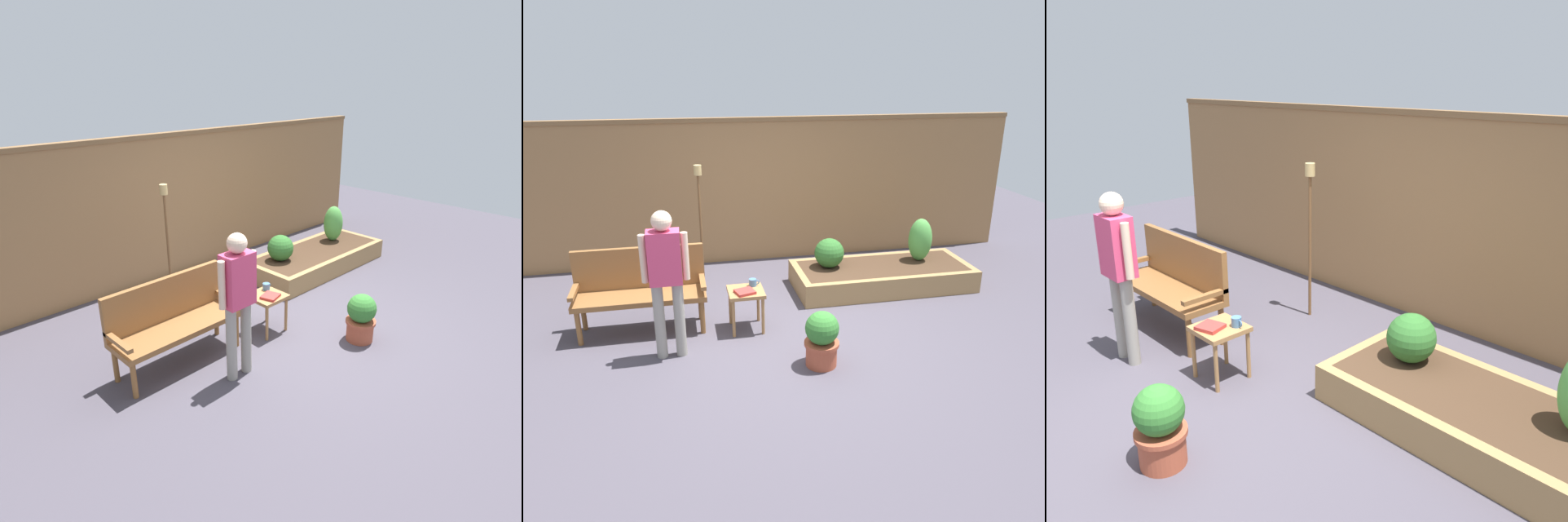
% 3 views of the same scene
% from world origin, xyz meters
% --- Properties ---
extents(ground_plane, '(14.00, 14.00, 0.00)m').
position_xyz_m(ground_plane, '(0.00, 0.00, 0.00)').
color(ground_plane, '#47424C').
extents(fence_back, '(8.40, 0.14, 2.16)m').
position_xyz_m(fence_back, '(0.00, 2.60, 1.09)').
color(fence_back, olive).
rests_on(fence_back, ground_plane).
extents(garden_bench, '(1.44, 0.48, 0.94)m').
position_xyz_m(garden_bench, '(-1.49, 0.56, 0.54)').
color(garden_bench, brown).
rests_on(garden_bench, ground_plane).
extents(side_table, '(0.40, 0.40, 0.48)m').
position_xyz_m(side_table, '(-0.33, 0.29, 0.40)').
color(side_table, '#9E7042').
rests_on(side_table, ground_plane).
extents(cup_on_table, '(0.12, 0.09, 0.08)m').
position_xyz_m(cup_on_table, '(-0.23, 0.39, 0.52)').
color(cup_on_table, teal).
rests_on(cup_on_table, side_table).
extents(book_on_table, '(0.25, 0.23, 0.03)m').
position_xyz_m(book_on_table, '(-0.35, 0.21, 0.50)').
color(book_on_table, '#B2332D').
rests_on(book_on_table, side_table).
extents(potted_boxwood, '(0.35, 0.35, 0.58)m').
position_xyz_m(potted_boxwood, '(0.30, -0.64, 0.30)').
color(potted_boxwood, '#A84C33').
rests_on(potted_boxwood, ground_plane).
extents(raised_planter_bed, '(2.40, 1.00, 0.30)m').
position_xyz_m(raised_planter_bed, '(1.66, 1.13, 0.15)').
color(raised_planter_bed, '#997547').
rests_on(raised_planter_bed, ground_plane).
extents(shrub_near_bench, '(0.40, 0.40, 0.40)m').
position_xyz_m(shrub_near_bench, '(0.93, 1.24, 0.50)').
color(shrub_near_bench, brown).
rests_on(shrub_near_bench, raised_planter_bed).
extents(tiki_torch, '(0.10, 0.10, 1.65)m').
position_xyz_m(tiki_torch, '(-0.72, 1.73, 1.14)').
color(tiki_torch, brown).
rests_on(tiki_torch, ground_plane).
extents(person_by_bench, '(0.47, 0.20, 1.56)m').
position_xyz_m(person_by_bench, '(-1.17, -0.15, 0.93)').
color(person_by_bench, gray).
rests_on(person_by_bench, ground_plane).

